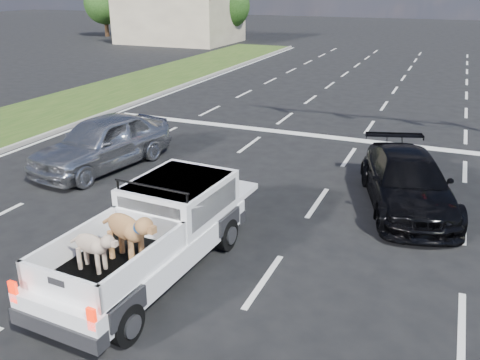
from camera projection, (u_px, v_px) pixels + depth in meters
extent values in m
plane|color=black|center=(183.00, 263.00, 10.31)|extent=(160.00, 160.00, 0.00)
cube|color=silver|center=(133.00, 149.00, 17.36)|extent=(0.12, 60.00, 0.01)
cube|color=silver|center=(226.00, 162.00, 16.09)|extent=(0.12, 60.00, 0.01)
cube|color=silver|center=(335.00, 177.00, 14.82)|extent=(0.12, 60.00, 0.01)
cube|color=silver|center=(464.00, 195.00, 13.56)|extent=(0.12, 60.00, 0.01)
cube|color=silver|center=(51.00, 137.00, 18.64)|extent=(0.15, 60.00, 0.01)
cube|color=silver|center=(313.00, 135.00, 18.89)|extent=(17.00, 0.45, 0.01)
cube|color=gray|center=(46.00, 135.00, 18.71)|extent=(0.15, 60.00, 0.14)
cube|color=beige|center=(180.00, 18.00, 47.66)|extent=(10.00, 8.00, 4.40)
cylinder|color=#332114|center=(107.00, 26.00, 53.40)|extent=(0.44, 0.44, 2.16)
sphere|color=#18370F|center=(104.00, 3.00, 52.59)|extent=(4.20, 4.20, 4.20)
cylinder|color=#332114|center=(156.00, 28.00, 51.23)|extent=(0.44, 0.44, 2.16)
sphere|color=#18370F|center=(154.00, 4.00, 50.42)|extent=(4.20, 4.20, 4.20)
cylinder|color=#332114|center=(228.00, 30.00, 48.34)|extent=(0.44, 0.44, 2.16)
sphere|color=#18370F|center=(228.00, 6.00, 47.53)|extent=(4.20, 4.20, 4.20)
cylinder|color=black|center=(50.00, 298.00, 8.55)|extent=(0.29, 0.71, 0.69)
cylinder|color=black|center=(125.00, 324.00, 7.90)|extent=(0.29, 0.71, 0.69)
cylinder|color=black|center=(163.00, 220.00, 11.37)|extent=(0.29, 0.71, 0.69)
cylinder|color=black|center=(226.00, 234.00, 10.72)|extent=(0.29, 0.71, 0.69)
cube|color=white|center=(148.00, 250.00, 9.58)|extent=(2.00, 4.92, 0.47)
cube|color=white|center=(179.00, 198.00, 10.31)|extent=(1.79, 2.19, 0.78)
cube|color=black|center=(149.00, 216.00, 9.43)|extent=(1.41, 0.11, 0.57)
cylinder|color=black|center=(151.00, 187.00, 9.34)|extent=(1.64, 0.14, 0.05)
cube|color=black|center=(110.00, 267.00, 8.61)|extent=(1.75, 2.41, 0.05)
cube|color=white|center=(73.00, 243.00, 8.83)|extent=(0.21, 2.32, 0.47)
cube|color=white|center=(146.00, 263.00, 8.20)|extent=(0.21, 2.32, 0.47)
cube|color=white|center=(59.00, 286.00, 7.57)|extent=(1.62, 0.17, 0.47)
cube|color=red|center=(14.00, 292.00, 7.80)|extent=(0.15, 0.06, 0.36)
cube|color=red|center=(92.00, 319.00, 7.17)|extent=(0.15, 0.06, 0.36)
cube|color=black|center=(58.00, 327.00, 7.70)|extent=(1.76, 0.37, 0.27)
imported|color=#A8AAAF|center=(102.00, 142.00, 15.36)|extent=(2.65, 4.95, 1.60)
imported|color=black|center=(407.00, 182.00, 12.62)|extent=(3.17, 5.02, 1.36)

